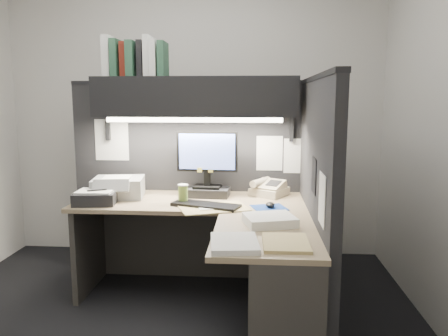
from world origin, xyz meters
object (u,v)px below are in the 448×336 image
(monitor, at_px, (207,171))
(printer, at_px, (119,187))
(notebook_stack, at_px, (96,198))
(overhead_shelf, at_px, (196,97))
(telephone, at_px, (269,189))
(coffee_cup, at_px, (183,195))
(desk, at_px, (229,266))
(keyboard, at_px, (206,205))

(monitor, xyz_separation_m, printer, (-0.68, -0.07, -0.13))
(printer, xyz_separation_m, notebook_stack, (-0.10, -0.23, -0.03))
(printer, bearing_deg, notebook_stack, -120.99)
(overhead_shelf, height_order, telephone, overhead_shelf)
(coffee_cup, distance_m, notebook_stack, 0.64)
(telephone, relative_size, coffee_cup, 1.89)
(printer, relative_size, notebook_stack, 1.29)
(notebook_stack, bearing_deg, telephone, 16.54)
(overhead_shelf, bearing_deg, notebook_stack, -152.95)
(desk, xyz_separation_m, telephone, (0.27, 0.77, 0.34))
(monitor, bearing_deg, notebook_stack, -155.02)
(coffee_cup, bearing_deg, notebook_stack, -175.41)
(telephone, xyz_separation_m, coffee_cup, (-0.63, -0.33, 0.02))
(overhead_shelf, bearing_deg, keyboard, -73.36)
(overhead_shelf, distance_m, keyboard, 0.86)
(coffee_cup, xyz_separation_m, printer, (-0.54, 0.18, 0.01))
(monitor, height_order, coffee_cup, monitor)
(telephone, bearing_deg, notebook_stack, -133.15)
(keyboard, height_order, notebook_stack, notebook_stack)
(desk, relative_size, coffee_cup, 12.83)
(monitor, height_order, telephone, monitor)
(telephone, bearing_deg, monitor, -141.25)
(overhead_shelf, distance_m, coffee_cup, 0.77)
(printer, bearing_deg, overhead_shelf, 2.96)
(keyboard, xyz_separation_m, notebook_stack, (-0.81, 0.04, 0.03))
(overhead_shelf, xyz_separation_m, printer, (-0.60, -0.12, -0.69))
(keyboard, bearing_deg, coffee_cup, 173.04)
(keyboard, bearing_deg, printer, 178.38)
(overhead_shelf, xyz_separation_m, monitor, (0.09, -0.05, -0.57))
(telephone, bearing_deg, desk, -79.14)
(coffee_cup, xyz_separation_m, notebook_stack, (-0.63, -0.05, -0.02))
(desk, distance_m, printer, 1.16)
(overhead_shelf, relative_size, coffee_cup, 11.69)
(monitor, bearing_deg, overhead_shelf, 154.72)
(overhead_shelf, xyz_separation_m, notebook_stack, (-0.69, -0.35, -0.73))
(monitor, bearing_deg, coffee_cup, -116.77)
(monitor, distance_m, keyboard, 0.39)
(keyboard, bearing_deg, monitor, 113.65)
(notebook_stack, bearing_deg, desk, -21.85)
(overhead_shelf, height_order, monitor, overhead_shelf)
(overhead_shelf, height_order, coffee_cup, overhead_shelf)
(keyboard, xyz_separation_m, telephone, (0.46, 0.41, 0.04))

